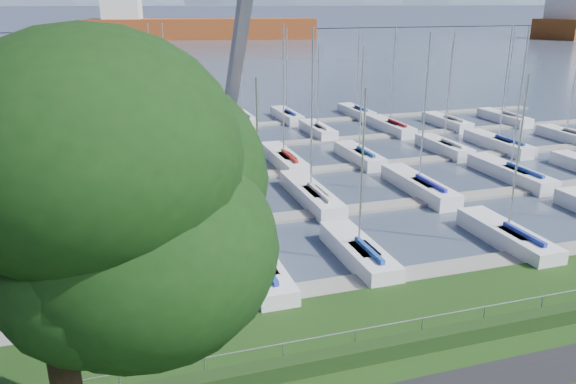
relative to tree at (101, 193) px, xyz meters
name	(u,v)px	position (x,y,z in m)	size (l,w,h in m)	color
water	(125,35)	(9.74, 265.94, -10.15)	(800.00, 540.00, 0.20)	#414D60
hedge	(382,350)	(9.74, 5.54, -9.40)	(80.00, 0.70, 0.70)	#1B3313
fence	(379,326)	(9.74, 5.94, -8.55)	(0.04, 0.04, 80.00)	#92959A
foothill	(119,17)	(9.74, 335.94, -3.75)	(900.00, 80.00, 12.00)	#4A536C
docks	(237,177)	(9.74, 31.94, -9.97)	(90.00, 41.60, 0.25)	slate
tree	(101,193)	(0.00, 0.00, 0.00)	(8.76, 8.34, 13.59)	black
crane	(238,108)	(10.24, 33.00, -4.42)	(5.15, 13.30, 22.35)	slate
cargo_ship_mid	(192,29)	(34.37, 221.73, -6.10)	(90.70, 34.15, 21.50)	brown
sailboat_fleet	(198,108)	(7.15, 34.18, -4.42)	(74.97, 49.39, 12.53)	navy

